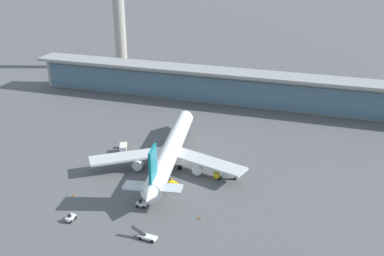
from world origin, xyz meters
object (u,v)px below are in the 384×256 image
(service_truck_by_tail_yellow, at_px, (123,148))
(service_truck_at_far_stand_white, at_px, (141,204))
(safety_cone_alpha, at_px, (74,195))
(safety_cone_bravo, at_px, (199,218))
(service_truck_on_taxiway_yellow, at_px, (171,182))
(service_truck_mid_apron_white, at_px, (147,236))
(service_truck_near_nose_white, at_px, (70,218))
(airliner_on_stand, at_px, (170,151))
(service_truck_under_wing_yellow, at_px, (227,173))

(service_truck_by_tail_yellow, xyz_separation_m, service_truck_at_far_stand_white, (19.74, -29.72, -0.82))
(service_truck_by_tail_yellow, distance_m, safety_cone_alpha, 30.48)
(safety_cone_bravo, bearing_deg, service_truck_by_tail_yellow, 140.34)
(service_truck_at_far_stand_white, bearing_deg, service_truck_on_taxiway_yellow, 76.21)
(service_truck_mid_apron_white, xyz_separation_m, safety_cone_alpha, (-27.92, 12.22, -0.49))
(service_truck_near_nose_white, height_order, service_truck_by_tail_yellow, service_truck_by_tail_yellow)
(safety_cone_alpha, distance_m, safety_cone_bravo, 37.72)
(service_truck_by_tail_yellow, bearing_deg, service_truck_at_far_stand_white, -56.40)
(airliner_on_stand, bearing_deg, service_truck_under_wing_yellow, -6.27)
(airliner_on_stand, xyz_separation_m, safety_cone_alpha, (-20.30, -25.57, -5.18))
(service_truck_under_wing_yellow, relative_size, service_truck_by_tail_yellow, 1.00)
(service_truck_near_nose_white, distance_m, safety_cone_bravo, 33.82)
(service_truck_on_taxiway_yellow, bearing_deg, service_truck_at_far_stand_white, -103.79)
(safety_cone_alpha, bearing_deg, service_truck_at_far_stand_white, 1.95)
(service_truck_by_tail_yellow, bearing_deg, airliner_on_stand, -14.22)
(service_truck_under_wing_yellow, distance_m, service_truck_on_taxiway_yellow, 17.55)
(service_truck_near_nose_white, bearing_deg, service_truck_by_tail_yellow, 96.42)
(service_truck_on_taxiway_yellow, height_order, service_truck_at_far_stand_white, service_truck_on_taxiway_yellow)
(service_truck_under_wing_yellow, xyz_separation_m, safety_cone_bravo, (-1.92, -23.36, -1.37))
(airliner_on_stand, height_order, service_truck_by_tail_yellow, airliner_on_stand)
(safety_cone_alpha, relative_size, safety_cone_bravo, 1.00)
(service_truck_near_nose_white, distance_m, safety_cone_alpha, 12.42)
(service_truck_at_far_stand_white, bearing_deg, safety_cone_bravo, -2.15)
(service_truck_under_wing_yellow, bearing_deg, service_truck_mid_apron_white, -108.20)
(airliner_on_stand, distance_m, service_truck_near_nose_white, 39.61)
(service_truck_at_far_stand_white, distance_m, safety_cone_bravo, 16.89)
(safety_cone_alpha, bearing_deg, service_truck_mid_apron_white, -23.63)
(service_truck_on_taxiway_yellow, xyz_separation_m, safety_cone_bravo, (13.39, -14.84, -0.49))
(service_truck_mid_apron_white, distance_m, safety_cone_alpha, 30.48)
(service_truck_on_taxiway_yellow, height_order, safety_cone_alpha, service_truck_on_taxiway_yellow)
(service_truck_under_wing_yellow, distance_m, service_truck_at_far_stand_white, 29.51)
(airliner_on_stand, xyz_separation_m, service_truck_near_nose_white, (-14.54, -36.55, -4.63))
(safety_cone_alpha, bearing_deg, service_truck_on_taxiway_yellow, 31.51)
(service_truck_near_nose_white, height_order, safety_cone_alpha, service_truck_near_nose_white)
(service_truck_mid_apron_white, bearing_deg, service_truck_near_nose_white, 176.82)
(service_truck_mid_apron_white, xyz_separation_m, safety_cone_bravo, (9.80, 12.29, -0.49))
(airliner_on_stand, relative_size, service_truck_mid_apron_white, 9.49)
(service_truck_mid_apron_white, height_order, safety_cone_bravo, service_truck_mid_apron_white)
(service_truck_near_nose_white, relative_size, service_truck_mid_apron_white, 0.44)
(safety_cone_alpha, xyz_separation_m, safety_cone_bravo, (37.72, 0.08, 0.00))
(service_truck_near_nose_white, xyz_separation_m, service_truck_on_taxiway_yellow, (18.57, 25.90, -0.07))
(service_truck_near_nose_white, height_order, service_truck_under_wing_yellow, service_truck_under_wing_yellow)
(service_truck_near_nose_white, distance_m, service_truck_at_far_stand_white, 19.08)
(service_truck_under_wing_yellow, height_order, service_truck_by_tail_yellow, same)
(service_truck_by_tail_yellow, bearing_deg, safety_cone_bravo, -39.66)
(service_truck_near_nose_white, bearing_deg, safety_cone_alpha, 117.68)
(airliner_on_stand, distance_m, safety_cone_alpha, 33.05)
(service_truck_under_wing_yellow, distance_m, safety_cone_bravo, 23.48)
(service_truck_mid_apron_white, distance_m, safety_cone_bravo, 15.73)
(service_truck_mid_apron_white, bearing_deg, service_truck_by_tail_yellow, 122.16)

